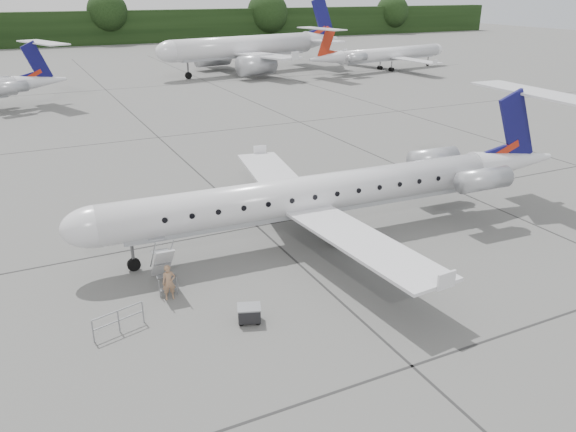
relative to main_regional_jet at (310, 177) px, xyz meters
name	(u,v)px	position (x,y,z in m)	size (l,w,h in m)	color
ground	(362,253)	(1.73, -2.86, -3.70)	(320.00, 320.00, 0.00)	#595956
treeline	(71,29)	(1.73, 127.14, 0.30)	(260.00, 4.00, 8.00)	black
main_regional_jet	(310,177)	(0.00, 0.00, 0.00)	(28.87, 20.79, 7.40)	silver
airstair	(163,264)	(-8.75, -1.80, -2.54)	(0.85, 2.23, 2.32)	silver
passenger	(169,282)	(-8.81, -3.06, -2.87)	(0.61, 0.40, 1.67)	#906B4E
safety_railing	(119,321)	(-11.39, -4.80, -3.20)	(2.20, 0.08, 1.00)	gray
baggage_cart	(249,314)	(-6.29, -6.45, -3.29)	(0.94, 0.76, 0.81)	black
bg_narrowbody	(244,36)	(21.70, 63.62, 2.27)	(33.27, 23.96, 11.94)	silver
bg_regional_right	(391,47)	(45.78, 56.22, 0.11)	(29.08, 20.94, 7.63)	silver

